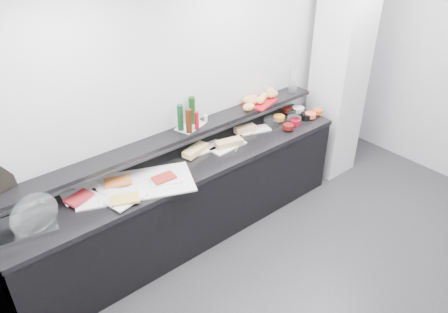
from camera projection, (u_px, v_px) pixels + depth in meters
ground at (365, 298)px, 3.94m from camera, size 5.00×5.00×0.00m
back_wall at (223, 92)px, 4.55m from camera, size 5.00×0.02×2.70m
column at (340, 69)px, 5.14m from camera, size 0.50×0.50×2.70m
buffet_cabinet at (190, 203)px, 4.45m from camera, size 3.60×0.60×0.85m
counter_top at (188, 166)px, 4.22m from camera, size 3.62×0.62×0.05m
wall_shelf at (176, 136)px, 4.20m from camera, size 3.60×0.25×0.04m
cloche_base at (22, 228)px, 3.37m from camera, size 0.57×0.45×0.04m
cloche_dome at (34, 215)px, 3.34m from camera, size 0.46×0.37×0.34m
linen_runner at (135, 185)px, 3.88m from camera, size 1.13×0.85×0.01m
platter_meat_a at (80, 195)px, 3.73m from camera, size 0.31×0.22×0.01m
food_meat_a at (79, 198)px, 3.67m from camera, size 0.25×0.20×0.02m
platter_salmon at (109, 186)px, 3.85m from camera, size 0.30×0.25×0.01m
food_salmon at (118, 182)px, 3.87m from camera, size 0.27×0.22×0.02m
platter_cheese at (126, 199)px, 3.69m from camera, size 0.36×0.28×0.01m
food_cheese at (125, 199)px, 3.65m from camera, size 0.28×0.23×0.02m
platter_meat_b at (166, 179)px, 3.93m from camera, size 0.32×0.27×0.01m
food_meat_b at (164, 178)px, 3.92m from camera, size 0.21×0.14×0.02m
sandwich_plate_left at (205, 148)px, 4.44m from camera, size 0.41×0.20×0.01m
sandwich_food_left at (195, 150)px, 4.33m from camera, size 0.31×0.18×0.06m
tongs_left at (196, 155)px, 4.31m from camera, size 0.16×0.04×0.01m
sandwich_plate_mid at (228, 146)px, 4.47m from camera, size 0.40×0.19×0.01m
sandwich_food_mid at (229, 143)px, 4.46m from camera, size 0.30×0.18×0.06m
tongs_mid at (237, 148)px, 4.41m from camera, size 0.14×0.09×0.01m
sandwich_plate_right at (254, 130)px, 4.78m from camera, size 0.38×0.25×0.01m
sandwich_food_right at (245, 129)px, 4.72m from camera, size 0.25×0.13×0.06m
tongs_right at (251, 133)px, 4.69m from camera, size 0.16×0.04×0.01m
bowl_glass_fruit at (272, 122)px, 4.89m from camera, size 0.19×0.19×0.07m
fill_glass_fruit at (279, 118)px, 4.94m from camera, size 0.16×0.16×0.05m
bowl_black_jam at (291, 111)px, 5.13m from camera, size 0.15×0.15×0.07m
fill_black_jam at (287, 110)px, 5.13m from camera, size 0.13×0.13×0.05m
bowl_glass_cream at (293, 112)px, 5.09m from camera, size 0.16×0.16×0.07m
fill_glass_cream at (298, 109)px, 5.14m from camera, size 0.19×0.19×0.05m
bowl_red_jam at (295, 122)px, 4.88m from camera, size 0.15×0.15×0.07m
fill_red_jam at (288, 127)px, 4.76m from camera, size 0.12×0.12×0.05m
bowl_glass_salmon at (294, 120)px, 4.92m from camera, size 0.16×0.16×0.07m
fill_glass_salmon at (310, 115)px, 5.00m from camera, size 0.17×0.17×0.05m
bowl_black_fruit at (306, 116)px, 5.00m from camera, size 0.16×0.16×0.07m
fill_black_fruit at (318, 112)px, 5.08m from camera, size 0.13×0.13×0.05m
condiment_tray at (191, 126)px, 4.32m from camera, size 0.34×0.26×0.01m
bottle_green_a at (180, 118)px, 4.17m from camera, size 0.06×0.06×0.26m
bottle_brown at (189, 121)px, 4.13m from camera, size 0.07×0.07×0.24m
bottle_green_b at (192, 110)px, 4.29m from camera, size 0.08×0.08×0.28m
bottle_hot at (197, 120)px, 4.21m from camera, size 0.05×0.05×0.18m
shaker_salt at (198, 121)px, 4.32m from camera, size 0.05×0.05×0.07m
shaker_pepper at (206, 118)px, 4.37m from camera, size 0.05×0.05×0.07m
bread_tray at (260, 102)px, 4.79m from camera, size 0.42×0.35×0.02m
bread_roll_nw at (248, 100)px, 4.73m from camera, size 0.16×0.13×0.08m
bread_roll_n at (253, 98)px, 4.76m from camera, size 0.14×0.09×0.08m
bread_roll_ne at (270, 91)px, 4.92m from camera, size 0.16×0.13×0.08m
bread_roll_sw at (249, 107)px, 4.57m from camera, size 0.15×0.10×0.08m
bread_roll_s at (261, 100)px, 4.72m from camera, size 0.16×0.13×0.08m
bread_roll_se at (272, 94)px, 4.85m from camera, size 0.16×0.10×0.08m
bread_roll_midw at (251, 101)px, 4.70m from camera, size 0.18×0.14×0.08m
bread_roll_mide at (264, 96)px, 4.81m from camera, size 0.14×0.11×0.08m
carafe at (293, 81)px, 4.96m from camera, size 0.13×0.13×0.30m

